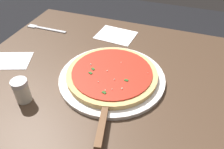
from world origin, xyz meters
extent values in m
cube|color=black|center=(-0.41, 0.30, 0.36)|extent=(0.06, 0.06, 0.73)
cube|color=black|center=(0.41, 0.30, 0.36)|extent=(0.06, 0.06, 0.73)
cube|color=#473323|center=(0.00, 0.00, 0.74)|extent=(0.95, 0.75, 0.03)
cylinder|color=white|center=(0.01, -0.03, 0.76)|extent=(0.34, 0.34, 0.01)
cylinder|color=#DBB26B|center=(0.01, -0.03, 0.78)|extent=(0.29, 0.29, 0.02)
cylinder|color=red|center=(0.01, -0.03, 0.79)|extent=(0.26, 0.26, 0.00)
sphere|color=#EFEACC|center=(0.03, -0.12, 0.79)|extent=(0.00, 0.00, 0.00)
sphere|color=#EFEACC|center=(0.07, -0.10, 0.79)|extent=(0.01, 0.01, 0.01)
sphere|color=#EFEACC|center=(0.03, 0.02, 0.79)|extent=(0.00, 0.00, 0.00)
sphere|color=#EFEACC|center=(-0.06, -0.02, 0.79)|extent=(0.00, 0.00, 0.00)
sphere|color=#EFEACC|center=(0.04, -0.07, 0.79)|extent=(0.00, 0.00, 0.00)
sphere|color=#EFEACC|center=(0.04, -0.11, 0.79)|extent=(0.00, 0.00, 0.00)
sphere|color=#EFEACC|center=(-0.01, -0.09, 0.79)|extent=(0.00, 0.00, 0.00)
sphere|color=#EFEACC|center=(0.00, -0.03, 0.79)|extent=(0.00, 0.00, 0.00)
sphere|color=#EFEACC|center=(0.12, 0.00, 0.79)|extent=(0.00, 0.00, 0.00)
cube|color=#23561E|center=(-0.05, -0.06, 0.79)|extent=(0.01, 0.01, 0.00)
cube|color=#23561E|center=(-0.05, -0.04, 0.79)|extent=(0.01, 0.01, 0.00)
cube|color=#23561E|center=(0.07, -0.06, 0.79)|extent=(0.01, 0.01, 0.00)
cube|color=#23561E|center=(0.03, -0.13, 0.79)|extent=(0.01, 0.01, 0.00)
cube|color=silver|center=(0.04, -0.12, 0.77)|extent=(0.09, 0.10, 0.00)
cube|color=brown|center=(0.06, -0.23, 0.78)|extent=(0.05, 0.13, 0.01)
cube|color=white|center=(-0.36, -0.06, 0.76)|extent=(0.16, 0.14, 0.00)
cube|color=white|center=(-0.07, 0.24, 0.76)|extent=(0.16, 0.14, 0.00)
cube|color=silver|center=(-0.35, 0.18, 0.76)|extent=(0.15, 0.01, 0.00)
cube|color=silver|center=(-0.44, 0.18, 0.76)|extent=(0.04, 0.02, 0.00)
cylinder|color=silver|center=(-0.20, -0.20, 0.79)|extent=(0.04, 0.04, 0.06)
cylinder|color=silver|center=(-0.20, -0.20, 0.82)|extent=(0.05, 0.05, 0.01)
camera|label=1|loc=(0.20, -0.55, 1.24)|focal=36.32mm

